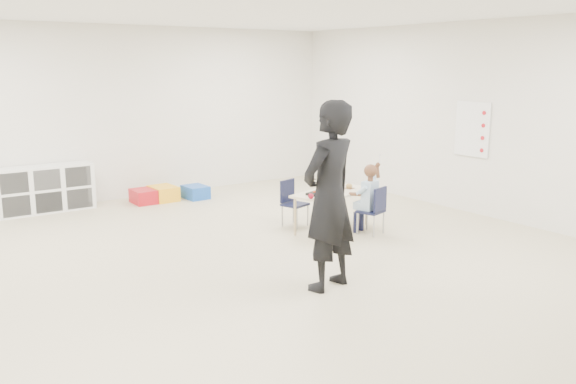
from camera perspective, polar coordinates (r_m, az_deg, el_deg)
room at (r=6.19m, az=-1.90°, el=4.59°), size 9.00×9.02×2.80m
table at (r=8.17m, az=4.13°, el=-1.72°), size 1.27×0.88×0.53m
chair_near at (r=8.02m, az=7.75°, el=-1.70°), size 0.38×0.36×0.63m
chair_far at (r=8.32m, az=0.66°, el=-1.08°), size 0.38×0.36×0.63m
child at (r=7.98m, az=7.79°, el=-0.42°), size 0.53×0.53×1.00m
lunch_tray_near at (r=8.19m, az=4.17°, el=0.29°), size 0.26×0.22×0.03m
lunch_tray_far at (r=7.89m, az=2.59°, el=-0.14°), size 0.26×0.22×0.03m
milk_carton at (r=8.02m, az=4.76°, el=0.29°), size 0.09×0.09×0.10m
bread_roll at (r=8.31m, az=5.73°, el=0.57°), size 0.09×0.09×0.07m
apple_near at (r=8.04m, az=3.62°, el=0.24°), size 0.07×0.07×0.07m
apple_far at (r=7.62m, az=2.15°, el=-0.40°), size 0.07×0.07×0.07m
cubby_shelf at (r=9.83m, az=-21.81°, el=0.27°), size 1.40×0.40×0.70m
rules_poster at (r=9.36m, az=16.86°, el=5.65°), size 0.02×0.60×0.80m
adult at (r=5.91m, az=3.87°, el=-0.42°), size 0.77×0.60×1.86m
bin_red at (r=10.01m, az=-13.32°, el=-0.39°), size 0.36×0.46×0.22m
bin_yellow at (r=10.14m, az=-11.59°, el=-0.12°), size 0.40×0.50×0.24m
bin_blue at (r=10.20m, az=-8.65°, el=-0.01°), size 0.35×0.44×0.21m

